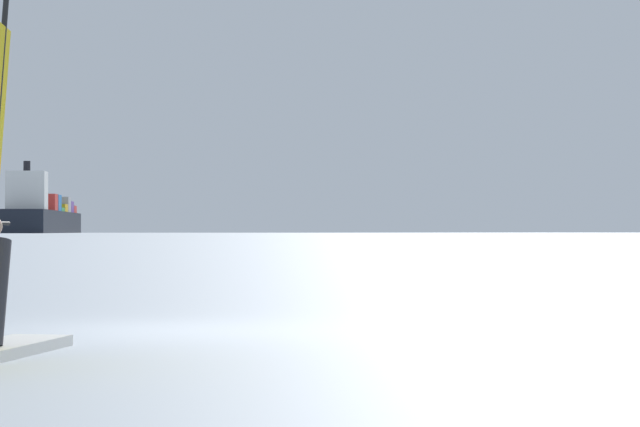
% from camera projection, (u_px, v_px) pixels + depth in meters
% --- Properties ---
extents(ground_plane, '(4000.00, 4000.00, 0.00)m').
position_uv_depth(ground_plane, '(152.00, 331.00, 17.12)').
color(ground_plane, '#9EA8B2').
extents(cargo_ship, '(96.74, 202.86, 42.15)m').
position_uv_depth(cargo_ship, '(44.00, 216.00, 855.12)').
color(cargo_ship, black).
rests_on(cargo_ship, ground_plane).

